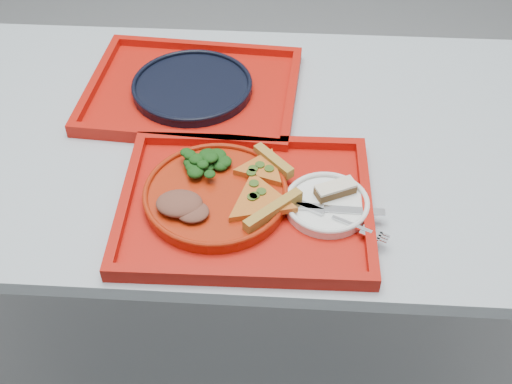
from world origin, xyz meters
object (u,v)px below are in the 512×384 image
(tray_main, at_px, (246,207))
(tray_far, at_px, (193,93))
(navy_plate, at_px, (192,88))
(dinner_plate, at_px, (216,196))
(dessert_bar, at_px, (335,189))

(tray_main, relative_size, tray_far, 1.00)
(tray_main, distance_m, navy_plate, 0.37)
(tray_main, bearing_deg, navy_plate, 111.71)
(dinner_plate, bearing_deg, tray_far, 104.65)
(tray_far, bearing_deg, navy_plate, 0.00)
(tray_main, height_order, tray_far, same)
(tray_main, xyz_separation_m, navy_plate, (-0.14, 0.34, 0.01))
(dinner_plate, height_order, navy_plate, dinner_plate)
(tray_main, height_order, dinner_plate, dinner_plate)
(tray_far, bearing_deg, dessert_bar, -42.25)
(dessert_bar, bearing_deg, navy_plate, 108.10)
(tray_main, height_order, dessert_bar, dessert_bar)
(dinner_plate, distance_m, navy_plate, 0.34)
(tray_far, xyz_separation_m, navy_plate, (0.00, 0.00, 0.01))
(tray_far, relative_size, dessert_bar, 5.73)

